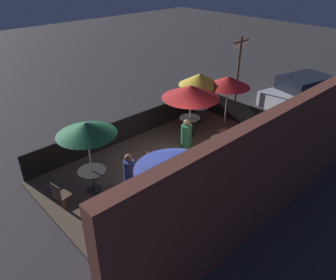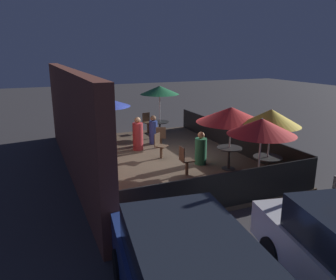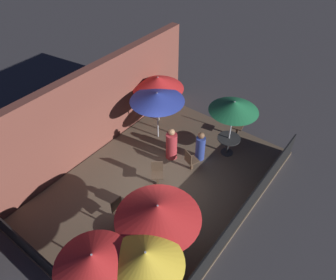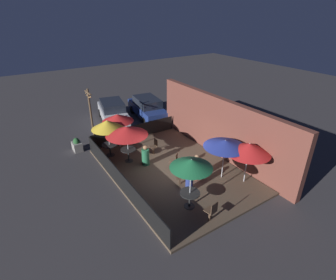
{
  "view_description": "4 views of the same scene",
  "coord_description": "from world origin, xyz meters",
  "px_view_note": "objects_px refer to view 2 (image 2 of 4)",
  "views": [
    {
      "loc": [
        6.77,
        6.62,
        6.58
      ],
      "look_at": [
        0.18,
        -0.51,
        1.12
      ],
      "focal_mm": 35.0,
      "sensor_mm": 36.0,
      "label": 1
    },
    {
      "loc": [
        -10.84,
        4.48,
        3.98
      ],
      "look_at": [
        -0.82,
        0.16,
        1.03
      ],
      "focal_mm": 35.0,
      "sensor_mm": 36.0,
      "label": 2
    },
    {
      "loc": [
        -5.89,
        -4.87,
        8.81
      ],
      "look_at": [
        0.98,
        0.4,
        1.31
      ],
      "focal_mm": 35.0,
      "sensor_mm": 36.0,
      "label": 3
    },
    {
      "loc": [
        9.79,
        -6.65,
        7.82
      ],
      "look_at": [
        -0.93,
        0.36,
        1.37
      ],
      "focal_mm": 28.0,
      "sensor_mm": 36.0,
      "label": 4
    }
  ],
  "objects_px": {
    "patio_umbrella_1": "(160,90)",
    "dining_table_0": "(229,152)",
    "patio_chair_1": "(147,122)",
    "patio_chair_0": "(161,136)",
    "patio_chair_2": "(185,159)",
    "patron_0": "(201,150)",
    "patio_umbrella_0": "(231,115)",
    "patio_umbrella_3": "(104,102)",
    "patio_chair_3": "(160,145)",
    "patio_umbrella_2": "(271,117)",
    "patron_2": "(138,135)",
    "patron_1": "(153,131)",
    "patio_umbrella_5": "(83,101)",
    "dining_table_2": "(267,161)",
    "patio_umbrella_4": "(262,127)",
    "dining_table_1": "(160,125)"
  },
  "relations": [
    {
      "from": "patio_umbrella_1",
      "to": "dining_table_0",
      "type": "relative_size",
      "value": 2.84
    },
    {
      "from": "patio_umbrella_1",
      "to": "patio_chair_1",
      "type": "relative_size",
      "value": 2.48
    },
    {
      "from": "patio_chair_0",
      "to": "patio_chair_2",
      "type": "bearing_deg",
      "value": -167.35
    },
    {
      "from": "patio_chair_2",
      "to": "patron_0",
      "type": "xyz_separation_m",
      "value": [
        0.75,
        -0.98,
        -0.01
      ]
    },
    {
      "from": "patio_umbrella_0",
      "to": "patio_umbrella_3",
      "type": "relative_size",
      "value": 1.08
    },
    {
      "from": "patio_chair_1",
      "to": "patio_chair_3",
      "type": "xyz_separation_m",
      "value": [
        -4.02,
        0.95,
        -0.02
      ]
    },
    {
      "from": "dining_table_0",
      "to": "patio_chair_1",
      "type": "xyz_separation_m",
      "value": [
        6.05,
        0.74,
        -0.07
      ]
    },
    {
      "from": "patio_umbrella_1",
      "to": "patio_umbrella_2",
      "type": "distance_m",
      "value": 6.19
    },
    {
      "from": "patio_chair_2",
      "to": "patron_2",
      "type": "relative_size",
      "value": 0.71
    },
    {
      "from": "patio_umbrella_0",
      "to": "patron_0",
      "type": "height_order",
      "value": "patio_umbrella_0"
    },
    {
      "from": "patron_1",
      "to": "patio_umbrella_3",
      "type": "bearing_deg",
      "value": -82.99
    },
    {
      "from": "patio_umbrella_5",
      "to": "patron_1",
      "type": "xyz_separation_m",
      "value": [
        -0.92,
        -2.72,
        -1.31
      ]
    },
    {
      "from": "dining_table_0",
      "to": "dining_table_2",
      "type": "relative_size",
      "value": 0.95
    },
    {
      "from": "patio_chair_1",
      "to": "patron_1",
      "type": "height_order",
      "value": "patron_1"
    },
    {
      "from": "patio_chair_2",
      "to": "patron_2",
      "type": "xyz_separation_m",
      "value": [
        3.3,
        0.5,
        0.07
      ]
    },
    {
      "from": "patio_chair_2",
      "to": "patron_2",
      "type": "height_order",
      "value": "patron_2"
    },
    {
      "from": "dining_table_0",
      "to": "patio_chair_2",
      "type": "bearing_deg",
      "value": 87.01
    },
    {
      "from": "patio_umbrella_3",
      "to": "dining_table_2",
      "type": "bearing_deg",
      "value": -143.23
    },
    {
      "from": "patio_umbrella_4",
      "to": "dining_table_1",
      "type": "bearing_deg",
      "value": 1.97
    },
    {
      "from": "patio_chair_0",
      "to": "patio_chair_2",
      "type": "relative_size",
      "value": 0.95
    },
    {
      "from": "patron_0",
      "to": "patio_umbrella_2",
      "type": "bearing_deg",
      "value": -22.93
    },
    {
      "from": "dining_table_0",
      "to": "patron_0",
      "type": "xyz_separation_m",
      "value": [
        0.83,
        0.63,
        -0.09
      ]
    },
    {
      "from": "patio_umbrella_5",
      "to": "patio_chair_2",
      "type": "bearing_deg",
      "value": -154.16
    },
    {
      "from": "patio_umbrella_3",
      "to": "patron_1",
      "type": "height_order",
      "value": "patio_umbrella_3"
    },
    {
      "from": "patron_0",
      "to": "patio_chair_1",
      "type": "bearing_deg",
      "value": 126.78
    },
    {
      "from": "patio_umbrella_5",
      "to": "patron_2",
      "type": "xyz_separation_m",
      "value": [
        -1.52,
        -1.83,
        -1.27
      ]
    },
    {
      "from": "patio_chair_0",
      "to": "patron_1",
      "type": "relative_size",
      "value": 0.73
    },
    {
      "from": "dining_table_0",
      "to": "patron_1",
      "type": "bearing_deg",
      "value": 17.01
    },
    {
      "from": "patio_umbrella_4",
      "to": "patio_umbrella_1",
      "type": "bearing_deg",
      "value": 1.97
    },
    {
      "from": "patio_umbrella_4",
      "to": "patron_0",
      "type": "height_order",
      "value": "patio_umbrella_4"
    },
    {
      "from": "patio_umbrella_0",
      "to": "patio_umbrella_2",
      "type": "xyz_separation_m",
      "value": [
        -1.19,
        -0.62,
        0.07
      ]
    },
    {
      "from": "patio_umbrella_1",
      "to": "patio_chair_3",
      "type": "bearing_deg",
      "value": 158.01
    },
    {
      "from": "patio_umbrella_0",
      "to": "dining_table_1",
      "type": "xyz_separation_m",
      "value": [
        4.88,
        0.55,
        -1.28
      ]
    },
    {
      "from": "patio_chair_3",
      "to": "patron_0",
      "type": "height_order",
      "value": "patron_0"
    },
    {
      "from": "patio_chair_1",
      "to": "patio_chair_3",
      "type": "distance_m",
      "value": 4.13
    },
    {
      "from": "patio_umbrella_2",
      "to": "patio_umbrella_3",
      "type": "bearing_deg",
      "value": 36.77
    },
    {
      "from": "patio_umbrella_0",
      "to": "patio_chair_0",
      "type": "xyz_separation_m",
      "value": [
        3.26,
        1.16,
        -1.39
      ]
    },
    {
      "from": "patio_umbrella_1",
      "to": "patio_umbrella_5",
      "type": "relative_size",
      "value": 1.12
    },
    {
      "from": "dining_table_0",
      "to": "dining_table_1",
      "type": "height_order",
      "value": "dining_table_0"
    },
    {
      "from": "dining_table_0",
      "to": "patio_chair_2",
      "type": "height_order",
      "value": "patio_chair_2"
    },
    {
      "from": "patio_umbrella_3",
      "to": "patio_chair_3",
      "type": "relative_size",
      "value": 2.26
    },
    {
      "from": "dining_table_1",
      "to": "patio_umbrella_2",
      "type": "bearing_deg",
      "value": -169.17
    },
    {
      "from": "patron_0",
      "to": "patron_1",
      "type": "relative_size",
      "value": 0.95
    },
    {
      "from": "patio_umbrella_2",
      "to": "patio_umbrella_5",
      "type": "height_order",
      "value": "patio_umbrella_2"
    },
    {
      "from": "patio_umbrella_2",
      "to": "patron_0",
      "type": "distance_m",
      "value": 2.77
    },
    {
      "from": "patio_chair_1",
      "to": "patio_umbrella_4",
      "type": "bearing_deg",
      "value": -6.51
    },
    {
      "from": "patron_2",
      "to": "patio_chair_1",
      "type": "bearing_deg",
      "value": 98.17
    },
    {
      "from": "patio_umbrella_5",
      "to": "patio_chair_1",
      "type": "height_order",
      "value": "patio_umbrella_5"
    },
    {
      "from": "patio_chair_1",
      "to": "patio_chair_0",
      "type": "bearing_deg",
      "value": -18.09
    },
    {
      "from": "dining_table_1",
      "to": "dining_table_0",
      "type": "bearing_deg",
      "value": -173.63
    }
  ]
}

